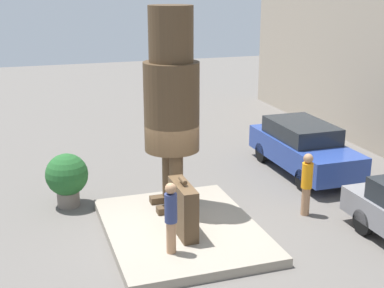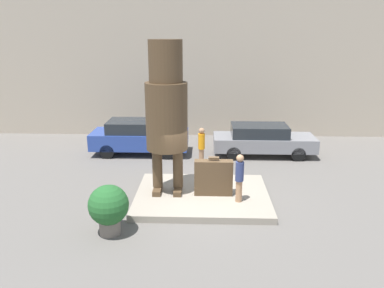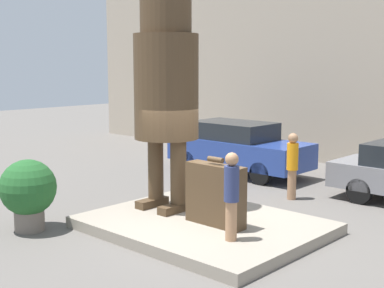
% 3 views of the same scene
% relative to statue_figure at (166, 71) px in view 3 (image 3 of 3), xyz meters
% --- Properties ---
extents(ground_plane, '(60.00, 60.00, 0.00)m').
position_rel_statue_figure_xyz_m(ground_plane, '(1.22, -0.13, -3.30)').
color(ground_plane, '#605B56').
extents(pedestal, '(4.66, 3.65, 0.23)m').
position_rel_statue_figure_xyz_m(pedestal, '(1.22, -0.13, -3.18)').
color(pedestal, gray).
rests_on(pedestal, ground_plane).
extents(statue_figure, '(1.42, 1.42, 5.25)m').
position_rel_statue_figure_xyz_m(statue_figure, '(0.00, 0.00, 0.00)').
color(statue_figure, '#4C3823').
rests_on(statue_figure, pedestal).
extents(giant_suitcase, '(1.33, 0.36, 1.40)m').
position_rel_statue_figure_xyz_m(giant_suitcase, '(1.61, -0.21, -2.44)').
color(giant_suitcase, '#4C3823').
rests_on(giant_suitcase, pedestal).
extents(tourist, '(0.28, 0.28, 1.65)m').
position_rel_statue_figure_xyz_m(tourist, '(2.45, -0.75, -2.17)').
color(tourist, '#A87A56').
rests_on(tourist, pedestal).
extents(parked_car_blue, '(4.61, 1.80, 1.64)m').
position_rel_statue_figure_xyz_m(parked_car_blue, '(-1.89, 4.99, -2.43)').
color(parked_car_blue, '#284293').
rests_on(parked_car_blue, ground_plane).
extents(planter_pot, '(1.17, 1.17, 1.51)m').
position_rel_statue_figure_xyz_m(planter_pot, '(-1.45, -2.61, -2.44)').
color(planter_pot, '#70665B').
rests_on(planter_pot, ground_plane).
extents(worker_hivis, '(0.29, 0.29, 1.72)m').
position_rel_statue_figure_xyz_m(worker_hivis, '(1.15, 3.36, -2.35)').
color(worker_hivis, '#A87A56').
rests_on(worker_hivis, ground_plane).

